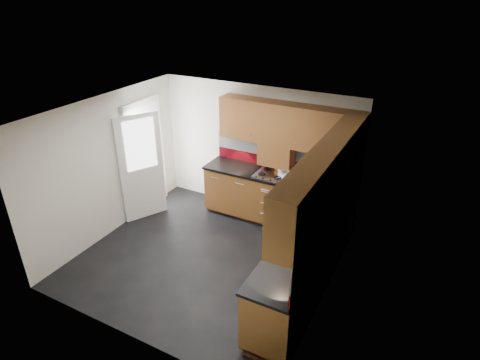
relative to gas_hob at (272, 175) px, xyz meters
The scene contains 14 objects.
room 1.63m from the gas_hob, 107.03° to the right, with size 4.00×3.80×2.64m.
base_cabinets 1.10m from the gas_hob, 50.67° to the right, with size 2.70×3.20×0.95m.
countertop 0.98m from the gas_hob, 51.77° to the right, with size 2.72×3.22×0.04m.
backsplash 1.02m from the gas_hob, 33.28° to the right, with size 2.70×3.20×0.54m.
upper_cabinets 1.36m from the gas_hob, 41.51° to the right, with size 2.50×3.20×0.72m.
extractor_hood 0.37m from the gas_hob, 90.00° to the left, with size 0.60×0.33×0.40m, color #553413.
glass_cabinet 1.61m from the gas_hob, 17.76° to the right, with size 0.32×0.80×0.66m.
back_door 2.35m from the gas_hob, 162.10° to the right, with size 0.42×1.19×2.04m.
gas_hob is the anchor object (origin of this frame).
utensil_pot 0.25m from the gas_hob, 88.09° to the left, with size 0.12×0.12×0.44m.
toaster 0.25m from the gas_hob, 26.88° to the left, with size 0.24×0.16×0.17m.
food_processor 1.18m from the gas_hob, 19.29° to the right, with size 0.18×0.18×0.30m.
paper_towel 1.32m from the gas_hob, 23.70° to the right, with size 0.13×0.13×0.27m, color white.
orange_cloth 1.19m from the gas_hob, 19.01° to the right, with size 0.14×0.12×0.01m, color orange.
Camera 1 is at (2.88, -4.36, 4.00)m, focal length 30.00 mm.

